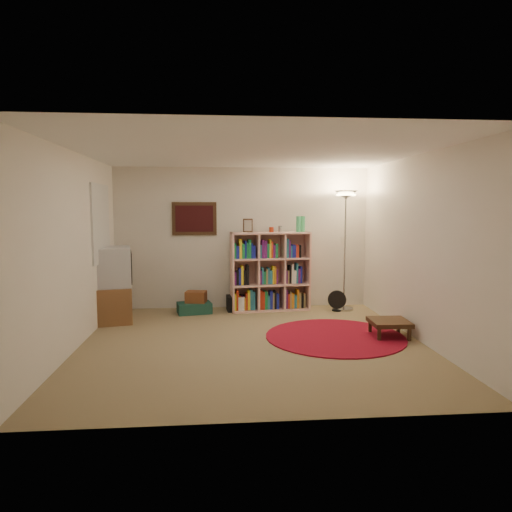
{
  "coord_description": "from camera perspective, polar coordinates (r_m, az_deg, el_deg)",
  "views": [
    {
      "loc": [
        -0.46,
        -5.88,
        1.78
      ],
      "look_at": [
        0.1,
        0.6,
        1.1
      ],
      "focal_mm": 32.0,
      "sensor_mm": 36.0,
      "label": 1
    }
  ],
  "objects": [
    {
      "name": "room",
      "position": [
        5.97,
        -1.02,
        0.96
      ],
      "size": [
        4.54,
        4.54,
        2.54
      ],
      "color": "olive",
      "rests_on": "ground"
    },
    {
      "name": "bookshelf",
      "position": [
        7.97,
        1.63,
        -2.09
      ],
      "size": [
        1.4,
        0.52,
        1.64
      ],
      "rotation": [
        0.0,
        0.0,
        0.1
      ],
      "color": "#FFBCAA",
      "rests_on": "ground"
    },
    {
      "name": "floor_lamp",
      "position": [
        8.05,
        11.14,
        5.5
      ],
      "size": [
        0.51,
        0.51,
        2.08
      ],
      "rotation": [
        0.0,
        0.0,
        0.32
      ],
      "color": "#ABACAF",
      "rests_on": "ground"
    },
    {
      "name": "floor_fan",
      "position": [
        8.08,
        10.08,
        -5.53
      ],
      "size": [
        0.32,
        0.2,
        0.36
      ],
      "rotation": [
        0.0,
        0.0,
        -0.2
      ],
      "color": "black",
      "rests_on": "ground"
    },
    {
      "name": "tv_stand",
      "position": [
        7.57,
        -17.45,
        -3.54
      ],
      "size": [
        0.72,
        0.9,
        1.17
      ],
      "rotation": [
        0.0,
        0.0,
        0.21
      ],
      "color": "brown",
      "rests_on": "ground"
    },
    {
      "name": "suitcase",
      "position": [
        7.89,
        -7.72,
        -6.44
      ],
      "size": [
        0.62,
        0.47,
        0.18
      ],
      "rotation": [
        0.0,
        0.0,
        0.21
      ],
      "color": "#163E33",
      "rests_on": "ground"
    },
    {
      "name": "wicker_basket",
      "position": [
        7.88,
        -7.51,
        -5.08
      ],
      "size": [
        0.38,
        0.3,
        0.19
      ],
      "rotation": [
        0.0,
        0.0,
        -0.19
      ],
      "color": "brown",
      "rests_on": "suitcase"
    },
    {
      "name": "duffel_bag",
      "position": [
        8.01,
        -2.28,
        -5.9
      ],
      "size": [
        0.41,
        0.35,
        0.26
      ],
      "rotation": [
        0.0,
        0.0,
        0.08
      ],
      "color": "black",
      "rests_on": "ground"
    },
    {
      "name": "paper_towel",
      "position": [
        7.88,
        -1.88,
        -6.09
      ],
      "size": [
        0.15,
        0.15,
        0.27
      ],
      "rotation": [
        0.0,
        0.0,
        -0.23
      ],
      "color": "white",
      "rests_on": "ground"
    },
    {
      "name": "red_rug",
      "position": [
        6.53,
        9.85,
        -9.87
      ],
      "size": [
        1.93,
        1.93,
        0.02
      ],
      "color": "maroon",
      "rests_on": "ground"
    },
    {
      "name": "side_table",
      "position": [
        6.66,
        16.33,
        -8.02
      ],
      "size": [
        0.54,
        0.54,
        0.24
      ],
      "rotation": [
        0.0,
        0.0,
        -0.04
      ],
      "color": "#342012",
      "rests_on": "ground"
    }
  ]
}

